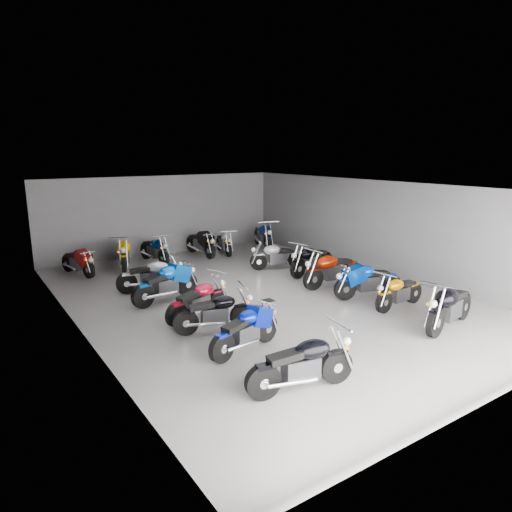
{
  "coord_description": "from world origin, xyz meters",
  "views": [
    {
      "loc": [
        -7.16,
        -10.62,
        4.17
      ],
      "look_at": [
        0.46,
        0.8,
        1.0
      ],
      "focal_mm": 32.0,
      "sensor_mm": 36.0,
      "label": 1
    }
  ],
  "objects_px": {
    "motorcycle_left_b": "(246,330)",
    "motorcycle_back_c": "(155,249)",
    "motorcycle_left_f": "(152,275)",
    "motorcycle_back_f": "(263,235)",
    "motorcycle_right_c": "(367,281)",
    "motorcycle_right_a": "(450,306)",
    "motorcycle_back_a": "(78,262)",
    "motorcycle_right_b": "(399,292)",
    "motorcycle_back_b": "(124,253)",
    "motorcycle_right_d": "(332,269)",
    "motorcycle_back_e": "(224,243)",
    "motorcycle_left_a": "(303,364)",
    "motorcycle_left_d": "(199,301)",
    "motorcycle_right_e": "(312,260)",
    "motorcycle_back_d": "(201,243)",
    "motorcycle_left_c": "(216,312)",
    "motorcycle_right_f": "(277,256)",
    "drain_grate": "(268,300)",
    "motorcycle_left_e": "(167,283)"
  },
  "relations": [
    {
      "from": "motorcycle_left_a",
      "to": "motorcycle_right_d",
      "type": "relative_size",
      "value": 0.92
    },
    {
      "from": "motorcycle_right_f",
      "to": "motorcycle_back_a",
      "type": "xyz_separation_m",
      "value": [
        -6.14,
        3.16,
        -0.01
      ]
    },
    {
      "from": "motorcycle_right_e",
      "to": "motorcycle_right_a",
      "type": "bearing_deg",
      "value": 164.43
    },
    {
      "from": "motorcycle_right_a",
      "to": "motorcycle_back_a",
      "type": "bearing_deg",
      "value": 20.29
    },
    {
      "from": "motorcycle_right_c",
      "to": "motorcycle_back_f",
      "type": "xyz_separation_m",
      "value": [
        1.44,
        7.4,
        0.05
      ]
    },
    {
      "from": "motorcycle_left_b",
      "to": "motorcycle_back_f",
      "type": "relative_size",
      "value": 0.86
    },
    {
      "from": "motorcycle_right_b",
      "to": "motorcycle_back_a",
      "type": "relative_size",
      "value": 1.0
    },
    {
      "from": "motorcycle_right_d",
      "to": "motorcycle_back_a",
      "type": "distance_m",
      "value": 8.6
    },
    {
      "from": "motorcycle_back_f",
      "to": "motorcycle_left_d",
      "type": "bearing_deg",
      "value": 63.63
    },
    {
      "from": "motorcycle_left_d",
      "to": "motorcycle_back_d",
      "type": "height_order",
      "value": "motorcycle_back_d"
    },
    {
      "from": "motorcycle_left_b",
      "to": "motorcycle_right_a",
      "type": "bearing_deg",
      "value": 56.6
    },
    {
      "from": "motorcycle_left_d",
      "to": "motorcycle_back_d",
      "type": "bearing_deg",
      "value": 136.27
    },
    {
      "from": "motorcycle_left_d",
      "to": "motorcycle_right_e",
      "type": "xyz_separation_m",
      "value": [
        5.18,
        1.69,
        0.04
      ]
    },
    {
      "from": "motorcycle_right_a",
      "to": "motorcycle_back_a",
      "type": "height_order",
      "value": "motorcycle_right_a"
    },
    {
      "from": "motorcycle_left_a",
      "to": "motorcycle_back_a",
      "type": "bearing_deg",
      "value": -161.42
    },
    {
      "from": "motorcycle_back_a",
      "to": "motorcycle_back_f",
      "type": "xyz_separation_m",
      "value": [
        7.81,
        0.15,
        0.09
      ]
    },
    {
      "from": "motorcycle_right_b",
      "to": "motorcycle_right_e",
      "type": "bearing_deg",
      "value": -8.66
    },
    {
      "from": "motorcycle_left_b",
      "to": "motorcycle_left_c",
      "type": "distance_m",
      "value": 1.33
    },
    {
      "from": "motorcycle_left_c",
      "to": "motorcycle_right_f",
      "type": "height_order",
      "value": "motorcycle_right_f"
    },
    {
      "from": "motorcycle_right_c",
      "to": "motorcycle_back_d",
      "type": "bearing_deg",
      "value": 27.77
    },
    {
      "from": "motorcycle_right_c",
      "to": "motorcycle_right_a",
      "type": "bearing_deg",
      "value": -166.28
    },
    {
      "from": "motorcycle_back_a",
      "to": "motorcycle_left_a",
      "type": "bearing_deg",
      "value": 81.72
    },
    {
      "from": "motorcycle_back_a",
      "to": "motorcycle_back_d",
      "type": "xyz_separation_m",
      "value": [
        4.86,
        0.34,
        0.06
      ]
    },
    {
      "from": "motorcycle_left_e",
      "to": "motorcycle_right_c",
      "type": "relative_size",
      "value": 1.04
    },
    {
      "from": "motorcycle_left_e",
      "to": "motorcycle_right_b",
      "type": "height_order",
      "value": "motorcycle_left_e"
    },
    {
      "from": "motorcycle_right_f",
      "to": "motorcycle_back_e",
      "type": "height_order",
      "value": "motorcycle_right_f"
    },
    {
      "from": "motorcycle_left_d",
      "to": "motorcycle_left_c",
      "type": "bearing_deg",
      "value": -18.8
    },
    {
      "from": "motorcycle_left_d",
      "to": "motorcycle_right_b",
      "type": "bearing_deg",
      "value": 48.68
    },
    {
      "from": "motorcycle_left_f",
      "to": "motorcycle_right_d",
      "type": "relative_size",
      "value": 0.89
    },
    {
      "from": "motorcycle_left_a",
      "to": "motorcycle_right_f",
      "type": "height_order",
      "value": "motorcycle_left_a"
    },
    {
      "from": "motorcycle_right_b",
      "to": "motorcycle_back_d",
      "type": "relative_size",
      "value": 0.87
    },
    {
      "from": "drain_grate",
      "to": "motorcycle_left_d",
      "type": "height_order",
      "value": "motorcycle_left_d"
    },
    {
      "from": "motorcycle_left_b",
      "to": "motorcycle_back_c",
      "type": "distance_m",
      "value": 8.74
    },
    {
      "from": "motorcycle_right_f",
      "to": "motorcycle_back_c",
      "type": "distance_m",
      "value": 4.74
    },
    {
      "from": "motorcycle_left_b",
      "to": "motorcycle_right_d",
      "type": "relative_size",
      "value": 0.86
    },
    {
      "from": "motorcycle_right_a",
      "to": "motorcycle_back_a",
      "type": "xyz_separation_m",
      "value": [
        -6.24,
        9.98,
        -0.08
      ]
    },
    {
      "from": "motorcycle_back_a",
      "to": "motorcycle_right_b",
      "type": "bearing_deg",
      "value": 111.27
    },
    {
      "from": "motorcycle_right_c",
      "to": "motorcycle_back_e",
      "type": "bearing_deg",
      "value": 20.58
    },
    {
      "from": "motorcycle_right_a",
      "to": "motorcycle_back_e",
      "type": "xyz_separation_m",
      "value": [
        -0.39,
        10.13,
        -0.09
      ]
    },
    {
      "from": "motorcycle_left_e",
      "to": "motorcycle_back_d",
      "type": "bearing_deg",
      "value": 129.75
    },
    {
      "from": "motorcycle_back_b",
      "to": "motorcycle_left_a",
      "type": "bearing_deg",
      "value": 108.69
    },
    {
      "from": "motorcycle_left_b",
      "to": "motorcycle_left_e",
      "type": "distance_m",
      "value": 4.05
    },
    {
      "from": "motorcycle_right_a",
      "to": "motorcycle_back_b",
      "type": "relative_size",
      "value": 1.0
    },
    {
      "from": "motorcycle_back_a",
      "to": "motorcycle_back_d",
      "type": "bearing_deg",
      "value": 167.7
    },
    {
      "from": "drain_grate",
      "to": "motorcycle_back_f",
      "type": "bearing_deg",
      "value": 56.54
    },
    {
      "from": "motorcycle_right_e",
      "to": "motorcycle_left_b",
      "type": "bearing_deg",
      "value": 116.67
    },
    {
      "from": "drain_grate",
      "to": "motorcycle_right_c",
      "type": "height_order",
      "value": "motorcycle_right_c"
    },
    {
      "from": "motorcycle_right_a",
      "to": "motorcycle_back_d",
      "type": "distance_m",
      "value": 10.41
    },
    {
      "from": "motorcycle_right_a",
      "to": "motorcycle_right_b",
      "type": "bearing_deg",
      "value": -17.86
    },
    {
      "from": "motorcycle_left_f",
      "to": "motorcycle_left_b",
      "type": "bearing_deg",
      "value": 15.18
    }
  ]
}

